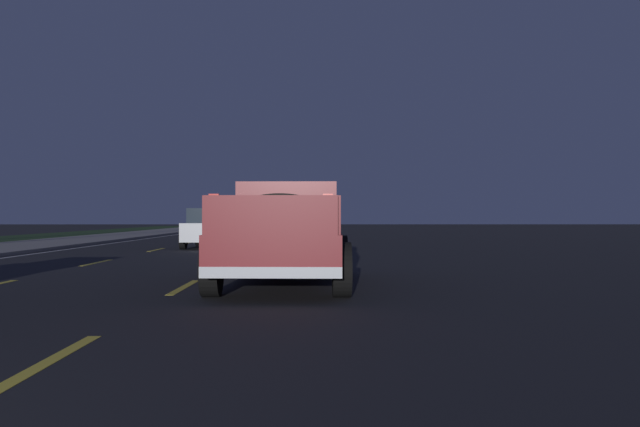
# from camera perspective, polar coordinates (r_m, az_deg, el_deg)

# --- Properties ---
(ground) EXTENTS (144.00, 144.00, 0.00)m
(ground) POSITION_cam_1_polar(r_m,az_deg,el_deg) (29.51, -8.42, -2.64)
(ground) COLOR black
(sidewalk_shoulder) EXTENTS (108.00, 4.00, 0.12)m
(sidewalk_shoulder) POSITION_cam_1_polar(r_m,az_deg,el_deg) (31.39, -22.03, -2.37)
(sidewalk_shoulder) COLOR gray
(sidewalk_shoulder) RESTS_ON ground
(lane_markings) EXTENTS (108.83, 7.04, 0.01)m
(lane_markings) POSITION_cam_1_polar(r_m,az_deg,el_deg) (33.16, -12.86, -2.36)
(lane_markings) COLOR yellow
(lane_markings) RESTS_ON ground
(pickup_truck) EXTENTS (5.49, 2.41, 1.87)m
(pickup_truck) POSITION_cam_1_polar(r_m,az_deg,el_deg) (11.97, -2.98, -1.46)
(pickup_truck) COLOR maroon
(pickup_truck) RESTS_ON ground
(sedan_blue) EXTENTS (4.45, 2.11, 1.54)m
(sedan_blue) POSITION_cam_1_polar(r_m,az_deg,el_deg) (34.21, -7.51, -0.99)
(sedan_blue) COLOR navy
(sedan_blue) RESTS_ON ground
(sedan_silver) EXTENTS (4.44, 2.09, 1.54)m
(sedan_silver) POSITION_cam_1_polar(r_m,az_deg,el_deg) (26.45, -9.14, -1.21)
(sedan_silver) COLOR #B2B5BA
(sedan_silver) RESTS_ON ground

